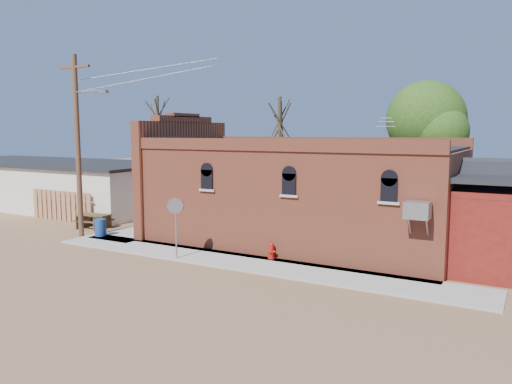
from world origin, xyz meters
The scene contains 14 objects.
ground centered at (0.00, 0.00, 0.00)m, with size 120.00×120.00×0.00m, color brown.
sidewalk_south centered at (1.50, 0.90, 0.04)m, with size 19.00×2.20×0.08m, color #9E9991.
sidewalk_west centered at (-6.30, 6.00, 0.04)m, with size 2.60×10.00×0.08m, color #9E9991.
brick_bar centered at (1.64, 5.49, 2.34)m, with size 16.40×7.97×6.30m.
storage_building centered at (-19.00, 8.00, 1.60)m, with size 20.40×8.40×3.17m.
wood_fence centered at (-12.80, 3.80, 0.90)m, with size 5.20×0.10×1.80m, color #A5674A, non-canonical shape.
utility_pole centered at (-8.14, 1.20, 4.77)m, with size 3.12×0.26×9.00m.
tree_bare_near centered at (-3.00, 13.00, 5.96)m, with size 2.80×2.80×7.65m.
tree_bare_far centered at (-14.00, 14.00, 6.36)m, with size 2.80×2.80×8.16m.
tree_leafy centered at (6.00, 13.50, 5.93)m, with size 4.40×4.40×8.15m.
fire_hydrant centered at (2.29, 1.80, 0.41)m, with size 0.40×0.39×0.68m.
stop_sign centered at (-1.20, 0.00, 2.03)m, with size 0.58×0.46×2.54m.
trash_barrel centered at (-7.30, 1.62, 0.51)m, with size 0.56×0.56×0.86m, color navy.
picnic_table centered at (-9.50, 3.20, 0.50)m, with size 2.00×1.60×0.77m.
Camera 1 is at (11.59, -15.97, 5.30)m, focal length 35.00 mm.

